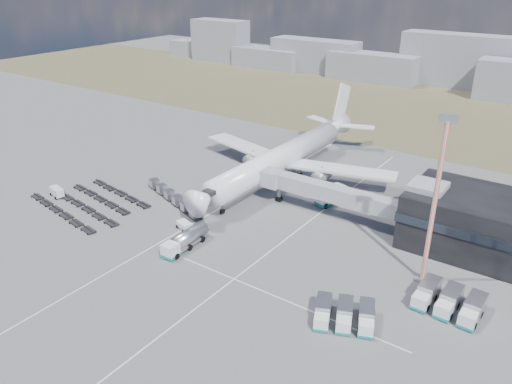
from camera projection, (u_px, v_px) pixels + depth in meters
The scene contains 16 objects.
ground at pixel (193, 231), 93.97m from camera, with size 420.00×420.00×0.00m, color #565659.
grass_strip at pixel (402, 108), 175.81m from camera, with size 420.00×90.00×0.01m, color brown.
lane_markings at pixel (244, 240), 91.07m from camera, with size 47.12×110.00×0.01m.
terminal at pixel (497, 227), 84.56m from camera, with size 30.40×16.40×11.00m.
jet_bridge at pixel (320, 190), 98.73m from camera, with size 30.30×3.80×7.05m.
airliner at pixel (285, 156), 115.87m from camera, with size 51.59×64.53×17.62m.
skyline at pixel (438, 69), 202.08m from camera, with size 293.60×25.42×20.91m.
fuel_tanker at pixel (185, 240), 87.71m from camera, with size 2.89×10.26×3.29m.
pushback_tug at pixel (184, 226), 94.50m from camera, with size 3.19×1.80×1.45m, color white.
utility_van at pixel (57, 192), 107.67m from camera, with size 3.81×1.72×2.07m, color white.
catering_truck at pixel (331, 196), 104.54m from camera, with size 4.54×7.43×3.18m.
service_trucks_near at pixel (344, 314), 69.43m from camera, with size 9.84×8.77×2.47m.
service_trucks_far at pixel (449, 301), 71.97m from camera, with size 9.19×7.08×2.72m.
uld_row at pixel (173, 197), 104.94m from camera, with size 20.69×8.55×1.93m.
baggage_dollies at pixel (89, 202), 104.63m from camera, with size 26.32×18.35×0.77m.
floodlight_mast at pixel (435, 203), 73.83m from camera, with size 2.59×2.10×27.14m.
Camera 1 is at (57.32, -60.51, 45.63)m, focal length 35.00 mm.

